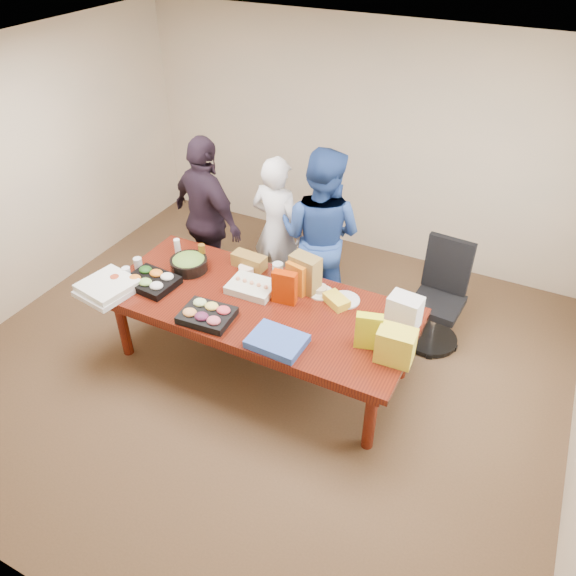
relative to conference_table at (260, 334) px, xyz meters
The scene contains 36 objects.
floor 0.39m from the conference_table, ahead, with size 5.50×5.00×0.02m, color #47301E.
ceiling 2.33m from the conference_table, ahead, with size 5.50×5.00×0.02m, color white.
wall_back 2.68m from the conference_table, 90.00° to the left, with size 5.50×0.04×2.70m, color beige.
wall_front 2.68m from the conference_table, 90.00° to the right, with size 5.50×0.04×2.70m, color beige.
wall_left 2.92m from the conference_table, behind, with size 0.04×5.00×2.70m, color beige.
conference_table is the anchor object (origin of this frame).
office_chair 1.74m from the conference_table, 37.39° to the left, with size 0.54×0.54×1.05m, color black.
person_center 1.23m from the conference_table, 109.34° to the left, with size 0.60×0.39×1.64m, color white.
person_right 1.18m from the conference_table, 82.77° to the left, with size 0.89×0.70×1.84m, color navy.
person_left 1.47m from the conference_table, 141.94° to the left, with size 1.05×0.44×1.80m, color black.
veggie_tray 1.12m from the conference_table, 168.23° to the right, with size 0.45×0.35×0.07m, color black.
fruit_tray 0.63m from the conference_table, 125.60° to the right, with size 0.44×0.34×0.07m, color black.
sheet_cake 0.45m from the conference_table, 137.69° to the left, with size 0.42×0.31×0.07m, color silver.
salad_bowl 0.97m from the conference_table, 169.59° to the left, with size 0.36×0.36×0.12m, color black.
chip_bag_blue 0.71m from the conference_table, 45.93° to the right, with size 0.45×0.33×0.07m, color #3154AF.
chip_bag_red 0.58m from the conference_table, 29.77° to the left, with size 0.21×0.09×0.31m, color #A62700.
chip_bag_yellow 1.19m from the conference_table, ahead, with size 0.21×0.08×0.31m, color #D1D717.
chip_bag_orange 0.65m from the conference_table, 51.14° to the left, with size 0.20×0.09×0.30m, color #C45E0E.
mayo_jar 0.62m from the conference_table, 93.42° to the left, with size 0.10×0.10×0.16m, color silver.
mustard_bottle 0.72m from the conference_table, 58.34° to the left, with size 0.06×0.06×0.18m, color #EDFD1C.
dressing_bottle 0.98m from the conference_table, 158.57° to the left, with size 0.07×0.07×0.21m, color brown.
ranch_bottle 1.23m from the conference_table, 163.96° to the left, with size 0.06×0.06×0.18m, color white.
banana_bunch 0.80m from the conference_table, 24.55° to the left, with size 0.24×0.14×0.08m, color yellow.
bread_loaf 0.73m from the conference_table, 128.08° to the left, with size 0.34×0.15×0.13m, color brown.
kraft_bag 0.72m from the conference_table, 52.47° to the left, with size 0.27×0.16×0.35m, color olive.
red_cup 1.42m from the conference_table, 163.96° to the right, with size 0.08×0.08×0.11m, color #AA3C1D.
clear_cup_a 1.39m from the conference_table, behind, with size 0.08×0.08×0.11m, color white.
clear_cup_b 1.37m from the conference_table, behind, with size 0.08×0.08×0.11m, color silver.
pizza_box_lower 1.45m from the conference_table, 158.99° to the right, with size 0.44×0.44×0.05m, color white.
pizza_box_upper 1.46m from the conference_table, 160.05° to the right, with size 0.44×0.44×0.05m, color white.
plate_a 0.86m from the conference_table, 28.68° to the left, with size 0.27×0.27×0.02m, color silver.
plate_b 0.69m from the conference_table, 40.37° to the left, with size 0.24×0.24×0.01m, color #ECE8CB.
dip_bowl_a 0.70m from the conference_table, 42.89° to the left, with size 0.14×0.14×0.05m, color beige.
dip_bowl_b 0.64m from the conference_table, 132.67° to the left, with size 0.15×0.15×0.06m, color beige.
grocery_bag_white 1.37m from the conference_table, 12.54° to the left, with size 0.27×0.19×0.29m, color silver.
grocery_bag_yellow 1.41m from the conference_table, ahead, with size 0.29×0.20×0.29m, color yellow.
Camera 1 is at (1.99, -3.36, 3.77)m, focal length 34.59 mm.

